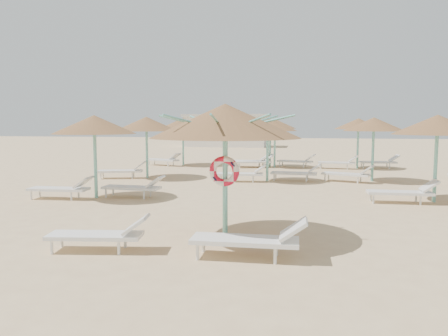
# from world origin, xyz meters

# --- Properties ---
(ground) EXTENTS (120.00, 120.00, 0.00)m
(ground) POSITION_xyz_m (0.00, 0.00, 0.00)
(ground) COLOR #D4B581
(ground) RESTS_ON ground
(main_palapa) EXTENTS (3.18, 3.18, 2.85)m
(main_palapa) POSITION_xyz_m (0.16, 0.24, 2.48)
(main_palapa) COLOR #71C5B7
(main_palapa) RESTS_ON ground
(lounger_main_a) EXTENTS (1.98, 0.85, 0.70)m
(lounger_main_a) POSITION_xyz_m (-1.99, -1.17, 0.33)
(lounger_main_a) COLOR white
(lounger_main_a) RESTS_ON ground
(lounger_main_b) EXTENTS (2.10, 0.67, 0.76)m
(lounger_main_b) POSITION_xyz_m (0.91, -1.11, 0.36)
(lounger_main_b) COLOR white
(lounger_main_b) RESTS_ON ground
(palapa_field) EXTENTS (19.21, 13.76, 2.72)m
(palapa_field) POSITION_xyz_m (2.47, 10.12, 2.30)
(palapa_field) COLOR #71C5B7
(palapa_field) RESTS_ON ground
(service_hut) EXTENTS (8.40, 4.40, 3.25)m
(service_hut) POSITION_xyz_m (-6.00, 35.00, 1.64)
(service_hut) COLOR silver
(service_hut) RESTS_ON ground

